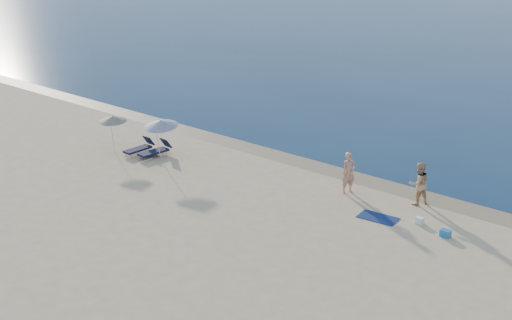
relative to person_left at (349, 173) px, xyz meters
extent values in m
cube|color=#847254|center=(-1.43, 1.95, -0.98)|extent=(240.00, 1.60, 0.00)
imported|color=tan|center=(0.00, 0.00, 0.00)|extent=(0.72, 0.84, 1.96)
imported|color=tan|center=(3.02, 0.91, -0.01)|extent=(1.13, 1.19, 1.95)
cube|color=#0F1D4B|center=(2.44, -1.48, -0.97)|extent=(1.73, 1.08, 0.03)
cube|color=white|center=(4.02, -0.83, -0.85)|extent=(0.33, 0.29, 0.27)
cube|color=#206BAE|center=(5.35, -1.28, -0.84)|extent=(0.40, 0.29, 0.28)
cylinder|color=silver|center=(-9.83, -2.77, 0.01)|extent=(0.09, 0.30, 2.07)
cone|color=white|center=(-9.83, -2.52, 1.03)|extent=(2.10, 2.12, 0.54)
sphere|color=silver|center=(-9.83, -2.52, 1.21)|extent=(0.06, 0.06, 0.06)
cylinder|color=silver|center=(-13.02, -3.24, -0.11)|extent=(0.08, 0.17, 1.84)
cone|color=beige|center=(-13.02, -3.11, 0.81)|extent=(1.93, 1.94, 0.40)
sphere|color=silver|center=(-13.02, -3.11, 0.97)|extent=(0.05, 0.05, 0.05)
cube|color=#121433|center=(-11.62, -2.70, -0.75)|extent=(0.62, 1.60, 0.11)
cube|color=#121433|center=(-11.60, -1.90, -0.45)|extent=(0.59, 0.40, 0.51)
cylinder|color=#A5A5AD|center=(-11.39, -2.70, -0.86)|extent=(0.03, 0.03, 0.23)
cube|color=#121633|center=(-10.59, -2.47, -0.74)|extent=(0.79, 1.73, 0.11)
cube|color=#121633|center=(-10.50, -1.64, -0.42)|extent=(0.65, 0.47, 0.54)
cylinder|color=#A5A5AD|center=(-10.35, -2.50, -0.86)|extent=(0.03, 0.03, 0.25)
camera|label=1|loc=(14.22, -23.63, 10.76)|focal=45.00mm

